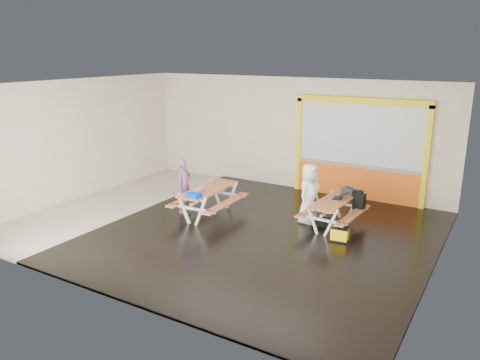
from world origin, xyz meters
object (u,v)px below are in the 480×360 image
Objects in this scene: picnic_table_right at (334,206)px; laptop_left at (197,190)px; person_left at (184,186)px; fluke_bag at (340,234)px; person_right at (309,194)px; toolbox at (349,191)px; picnic_table_left at (209,195)px; laptop_right at (340,197)px; backpack at (359,200)px; dark_case at (321,222)px; blue_pouch at (193,195)px.

laptop_left reaches higher than picnic_table_right.
person_left reaches higher than fluke_bag.
person_right is 4.08× the size of toolbox.
fluke_bag is at bearing -120.87° from person_right.
fluke_bag is (3.64, 0.51, -0.63)m from laptop_left.
picnic_table_left is 3.37m from laptop_right.
fluke_bag is (-0.02, -1.34, -0.45)m from backpack.
backpack is at bearing 89.22° from fluke_bag.
laptop_left is at bearing -172.02° from fluke_bag.
dark_case is at bearing -169.28° from picnic_table_right.
blue_pouch reaches higher than picnic_table_left.
blue_pouch is 4.14m from backpack.
person_left is (-0.62, -0.22, 0.22)m from picnic_table_left.
picnic_table_left is 3.24m from picnic_table_right.
laptop_right is at bearing 63.99° from picnic_table_right.
dark_case is at bearing 24.02° from laptop_left.
blue_pouch is (-2.98, -1.76, 0.28)m from picnic_table_right.
blue_pouch is 3.62m from fluke_bag.
laptop_left is (-0.07, -0.41, 0.23)m from picnic_table_left.
toolbox is 0.80× the size of backpack.
person_right reaches higher than dark_case.
picnic_table_right is 3.95× the size of backpack.
person_left is 3.44× the size of fluke_bag.
backpack is at bearing 21.77° from picnic_table_left.
laptop_left is 3.58m from laptop_right.
picnic_table_left is 5.04× the size of dark_case.
backpack reaches higher than picnic_table_left.
laptop_left reaches higher than picnic_table_left.
picnic_table_left is at bearing -178.47° from fluke_bag.
picnic_table_right is (3.11, 0.93, -0.04)m from picnic_table_left.
person_left reaches higher than toolbox.
toolbox reaches higher than fluke_bag.
person_right reaches higher than picnic_table_left.
picnic_table_left is at bearing -162.80° from dark_case.
person_left is at bearing 160.46° from laptop_left.
laptop_left is (-3.17, -1.34, 0.28)m from picnic_table_right.
person_left reaches higher than laptop_left.
picnic_table_right is 3.91m from person_left.
fluke_bag is at bearing -78.14° from toolbox.
person_right reaches higher than toolbox.
backpack is (3.58, 1.43, 0.06)m from picnic_table_left.
toolbox is (0.07, 0.47, 0.03)m from laptop_right.
person_right reaches higher than backpack.
dark_case is at bearing -92.31° from person_right.
person_left reaches higher than laptop_right.
blue_pouch is at bearing -149.47° from picnic_table_right.
laptop_right is at bearing 32.11° from blue_pouch.
backpack is at bearing -67.81° from person_left.
backpack is 1.20× the size of dark_case.
person_left is 0.58m from laptop_left.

